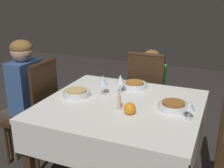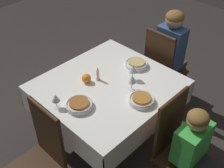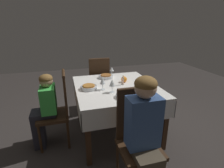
{
  "view_description": "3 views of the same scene",
  "coord_description": "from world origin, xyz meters",
  "px_view_note": "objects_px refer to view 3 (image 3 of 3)",
  "views": [
    {
      "loc": [
        -0.71,
        1.87,
        1.6
      ],
      "look_at": [
        0.1,
        -0.05,
        0.88
      ],
      "focal_mm": 45.0,
      "sensor_mm": 36.0,
      "label": 1
    },
    {
      "loc": [
        -1.43,
        -1.45,
        2.38
      ],
      "look_at": [
        -0.04,
        -0.09,
        0.82
      ],
      "focal_mm": 45.0,
      "sensor_mm": 36.0,
      "label": 2
    },
    {
      "loc": [
        2.18,
        -0.67,
        1.59
      ],
      "look_at": [
        0.09,
        -0.09,
        0.82
      ],
      "focal_mm": 28.0,
      "sensor_mm": 36.0,
      "label": 3
    }
  ],
  "objects_px": {
    "person_child_green": "(44,108)",
    "dining_table": "(116,92)",
    "wine_glass_south": "(103,81)",
    "wine_glass_west": "(112,69)",
    "person_adult_denim": "(145,133)",
    "bowl_south": "(89,87)",
    "candle_centerpiece": "(123,81)",
    "chair_south": "(58,107)",
    "chair_west": "(99,82)",
    "chair_east": "(137,135)",
    "bowl_east": "(125,95)",
    "wine_glass_east": "(112,83)",
    "orange_fruit": "(124,79)",
    "bowl_west": "(106,76)"
  },
  "relations": [
    {
      "from": "bowl_south",
      "to": "bowl_west",
      "type": "bearing_deg",
      "value": 140.96
    },
    {
      "from": "bowl_east",
      "to": "wine_glass_west",
      "type": "height_order",
      "value": "wine_glass_west"
    },
    {
      "from": "bowl_east",
      "to": "candle_centerpiece",
      "type": "relative_size",
      "value": 1.63
    },
    {
      "from": "wine_glass_east",
      "to": "bowl_south",
      "type": "bearing_deg",
      "value": -125.0
    },
    {
      "from": "dining_table",
      "to": "wine_glass_west",
      "type": "bearing_deg",
      "value": 171.17
    },
    {
      "from": "chair_south",
      "to": "chair_west",
      "type": "height_order",
      "value": "same"
    },
    {
      "from": "dining_table",
      "to": "wine_glass_east",
      "type": "xyz_separation_m",
      "value": [
        0.21,
        -0.12,
        0.21
      ]
    },
    {
      "from": "person_child_green",
      "to": "orange_fruit",
      "type": "relative_size",
      "value": 11.43
    },
    {
      "from": "chair_east",
      "to": "orange_fruit",
      "type": "relative_size",
      "value": 11.58
    },
    {
      "from": "wine_glass_south",
      "to": "wine_glass_west",
      "type": "height_order",
      "value": "wine_glass_south"
    },
    {
      "from": "chair_south",
      "to": "chair_west",
      "type": "distance_m",
      "value": 1.11
    },
    {
      "from": "chair_south",
      "to": "candle_centerpiece",
      "type": "height_order",
      "value": "chair_south"
    },
    {
      "from": "chair_east",
      "to": "wine_glass_south",
      "type": "relative_size",
      "value": 6.29
    },
    {
      "from": "orange_fruit",
      "to": "wine_glass_east",
      "type": "bearing_deg",
      "value": -39.56
    },
    {
      "from": "candle_centerpiece",
      "to": "orange_fruit",
      "type": "xyz_separation_m",
      "value": [
        -0.1,
        0.05,
        -0.01
      ]
    },
    {
      "from": "dining_table",
      "to": "bowl_south",
      "type": "xyz_separation_m",
      "value": [
        0.02,
        -0.39,
        0.12
      ]
    },
    {
      "from": "chair_west",
      "to": "chair_south",
      "type": "bearing_deg",
      "value": 50.17
    },
    {
      "from": "bowl_west",
      "to": "dining_table",
      "type": "bearing_deg",
      "value": 7.59
    },
    {
      "from": "chair_west",
      "to": "person_child_green",
      "type": "xyz_separation_m",
      "value": [
        0.85,
        -0.88,
        0.01
      ]
    },
    {
      "from": "chair_south",
      "to": "wine_glass_west",
      "type": "relative_size",
      "value": 7.28
    },
    {
      "from": "chair_east",
      "to": "wine_glass_east",
      "type": "distance_m",
      "value": 0.72
    },
    {
      "from": "chair_south",
      "to": "wine_glass_west",
      "type": "xyz_separation_m",
      "value": [
        -0.53,
        0.88,
        0.32
      ]
    },
    {
      "from": "chair_west",
      "to": "wine_glass_south",
      "type": "xyz_separation_m",
      "value": [
        0.93,
        -0.13,
        0.33
      ]
    },
    {
      "from": "chair_east",
      "to": "bowl_east",
      "type": "bearing_deg",
      "value": 86.39
    },
    {
      "from": "bowl_south",
      "to": "candle_centerpiece",
      "type": "relative_size",
      "value": 1.6
    },
    {
      "from": "dining_table",
      "to": "wine_glass_east",
      "type": "height_order",
      "value": "wine_glass_east"
    },
    {
      "from": "chair_south",
      "to": "bowl_east",
      "type": "height_order",
      "value": "chair_south"
    },
    {
      "from": "person_adult_denim",
      "to": "chair_south",
      "type": "bearing_deg",
      "value": 127.64
    },
    {
      "from": "chair_east",
      "to": "orange_fruit",
      "type": "height_order",
      "value": "chair_east"
    },
    {
      "from": "person_adult_denim",
      "to": "wine_glass_west",
      "type": "distance_m",
      "value": 1.54
    },
    {
      "from": "person_child_green",
      "to": "dining_table",
      "type": "bearing_deg",
      "value": 90.69
    },
    {
      "from": "wine_glass_east",
      "to": "orange_fruit",
      "type": "distance_m",
      "value": 0.44
    },
    {
      "from": "bowl_east",
      "to": "bowl_south",
      "type": "bearing_deg",
      "value": -134.95
    },
    {
      "from": "dining_table",
      "to": "wine_glass_east",
      "type": "distance_m",
      "value": 0.32
    },
    {
      "from": "bowl_east",
      "to": "bowl_west",
      "type": "distance_m",
      "value": 0.79
    },
    {
      "from": "person_adult_denim",
      "to": "wine_glass_east",
      "type": "xyz_separation_m",
      "value": [
        -0.79,
        -0.08,
        0.21
      ]
    },
    {
      "from": "person_child_green",
      "to": "bowl_east",
      "type": "height_order",
      "value": "person_child_green"
    },
    {
      "from": "bowl_west",
      "to": "bowl_east",
      "type": "bearing_deg",
      "value": 3.33
    },
    {
      "from": "person_child_green",
      "to": "candle_centerpiece",
      "type": "height_order",
      "value": "person_child_green"
    },
    {
      "from": "bowl_east",
      "to": "chair_south",
      "type": "bearing_deg",
      "value": -116.17
    },
    {
      "from": "person_child_green",
      "to": "wine_glass_east",
      "type": "distance_m",
      "value": 0.93
    },
    {
      "from": "wine_glass_south",
      "to": "chair_south",
      "type": "bearing_deg",
      "value": -97.77
    },
    {
      "from": "dining_table",
      "to": "bowl_west",
      "type": "xyz_separation_m",
      "value": [
        -0.39,
        -0.05,
        0.12
      ]
    },
    {
      "from": "chair_west",
      "to": "wine_glass_west",
      "type": "distance_m",
      "value": 0.48
    },
    {
      "from": "dining_table",
      "to": "chair_east",
      "type": "bearing_deg",
      "value": -2.31
    },
    {
      "from": "bowl_east",
      "to": "chair_west",
      "type": "bearing_deg",
      "value": -176.4
    },
    {
      "from": "person_adult_denim",
      "to": "bowl_west",
      "type": "xyz_separation_m",
      "value": [
        -1.39,
        -0.02,
        0.11
      ]
    },
    {
      "from": "bowl_east",
      "to": "bowl_west",
      "type": "relative_size",
      "value": 0.98
    },
    {
      "from": "person_adult_denim",
      "to": "orange_fruit",
      "type": "relative_size",
      "value": 13.52
    },
    {
      "from": "orange_fruit",
      "to": "bowl_west",
      "type": "bearing_deg",
      "value": -141.79
    }
  ]
}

